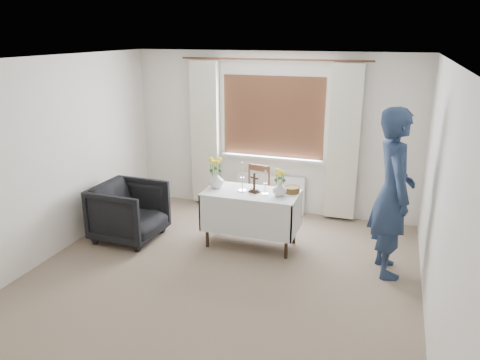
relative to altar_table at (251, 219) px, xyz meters
name	(u,v)px	position (x,y,z in m)	size (l,w,h in m)	color
ground	(216,283)	(-0.08, -1.10, -0.38)	(5.00, 5.00, 0.00)	gray
altar_table	(251,219)	(0.00, 0.00, 0.00)	(1.24, 0.64, 0.76)	white
wooden_chair	(254,194)	(-0.22, 0.84, 0.05)	(0.39, 0.39, 0.85)	brown
armchair	(129,212)	(-1.66, -0.33, 0.02)	(0.85, 0.87, 0.79)	black
person	(393,193)	(1.75, -0.17, 0.62)	(0.73, 0.48, 1.99)	navy
radiator	(270,193)	(-0.08, 1.32, -0.08)	(1.10, 0.10, 0.60)	white
wooden_cross	(254,183)	(0.04, -0.01, 0.52)	(0.13, 0.09, 0.27)	black
candlestick_left	(242,177)	(-0.13, 0.00, 0.58)	(0.11, 0.11, 0.39)	silver
candlestick_right	(265,183)	(0.20, -0.03, 0.54)	(0.09, 0.09, 0.32)	silver
flower_vase_left	(216,180)	(-0.51, 0.02, 0.49)	(0.21, 0.21, 0.22)	silver
flower_vase_right	(280,189)	(0.38, -0.03, 0.48)	(0.18, 0.18, 0.19)	silver
wicker_basket	(292,190)	(0.51, 0.15, 0.42)	(0.20, 0.20, 0.08)	brown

